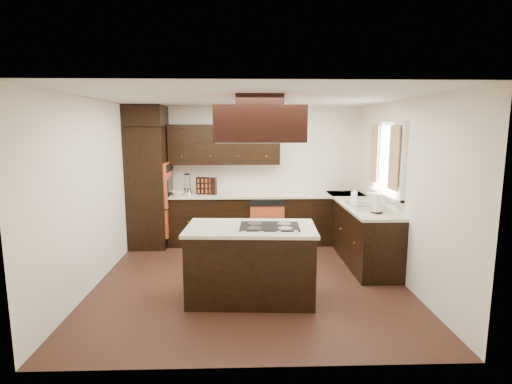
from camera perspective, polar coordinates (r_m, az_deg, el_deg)
The scene contains 30 objects.
floor at distance 5.77m, azimuth -0.82°, elevation -12.42°, with size 4.20×4.20×0.02m, color #4F2D1F.
ceiling at distance 5.38m, azimuth -0.88°, elevation 13.38°, with size 4.20×4.20×0.02m, color silver.
wall_back at distance 7.53m, azimuth -1.13°, elevation 2.60°, with size 4.20×0.02×2.50m, color white.
wall_front at distance 3.37m, azimuth -0.22°, elevation -5.76°, with size 4.20×0.02×2.50m, color white.
wall_left at distance 5.80m, azimuth -22.19°, elevation -0.09°, with size 0.02×4.20×2.50m, color white.
wall_right at distance 5.86m, azimuth 20.24°, elevation 0.12°, with size 0.02×4.20×2.50m, color white.
oven_column at distance 7.34m, azimuth -15.07°, elevation 0.62°, with size 0.65×0.75×2.12m, color black.
wall_oven_face at distance 7.26m, azimuth -12.40°, elevation 1.11°, with size 0.05×0.62×0.78m, color #D9582F.
base_cabinets_back at distance 7.36m, azimuth -0.81°, elevation -3.96°, with size 2.93×0.60×0.88m, color black.
base_cabinets_right at distance 6.76m, azimuth 14.55°, elevation -5.47°, with size 0.60×2.40×0.88m, color black.
countertop_back at distance 7.25m, azimuth -0.81°, elevation -0.44°, with size 2.93×0.63×0.04m, color beige.
countertop_right at distance 6.65m, azimuth 14.58°, elevation -1.63°, with size 0.63×2.40×0.04m, color beige.
upper_cabinets at distance 7.31m, azimuth -4.52°, elevation 6.78°, with size 2.00×0.34×0.72m, color black.
dishwasher_front at distance 7.10m, azimuth 1.61°, elevation -4.83°, with size 0.60×0.05×0.72m, color #D9582F.
window_frame at distance 6.31m, azimuth 18.24°, elevation 4.50°, with size 0.06×1.32×1.12m, color white.
window_pane at distance 6.32m, azimuth 18.48°, elevation 4.50°, with size 0.00×1.20×1.00m, color white.
curtain_left at distance 5.90m, azimuth 19.11°, elevation 4.64°, with size 0.02×0.34×0.90m, color beige.
curtain_right at distance 6.69m, azimuth 16.55°, elevation 5.25°, with size 0.02×0.34×0.90m, color beige.
sink_rim at distance 6.32m, azimuth 15.61°, elevation -2.01°, with size 0.52×0.84×0.01m, color silver.
island at distance 5.04m, azimuth -0.75°, elevation -10.27°, with size 1.52×0.83×0.88m, color black.
island_top at distance 4.90m, azimuth -0.76°, elevation -5.19°, with size 1.58×0.89×0.04m, color beige.
cooktop at distance 4.89m, azimuth 1.95°, elevation -4.91°, with size 0.72×0.48×0.01m, color black.
range_hood at distance 4.82m, azimuth 0.45°, elevation 9.70°, with size 1.05×0.72×0.42m, color black.
hood_duct at distance 4.83m, azimuth 0.45°, elevation 12.96°, with size 0.55×0.50×0.13m, color black.
blender_base at distance 7.30m, azimuth -9.79°, elevation 0.04°, with size 0.15×0.15×0.10m, color silver.
blender_pitcher at distance 7.27m, azimuth -9.82°, elevation 1.44°, with size 0.13×0.13×0.26m, color silver.
spice_rack at distance 7.25m, azimuth -7.09°, elevation 0.88°, with size 0.37×0.09×0.31m, color black.
mixing_bowl at distance 7.35m, azimuth -11.05°, elevation -0.08°, with size 0.25×0.25×0.06m, color white.
soap_bottle at distance 6.82m, azimuth 13.86°, elevation -0.23°, with size 0.10×0.10×0.22m, color white.
paper_towel at distance 5.88m, azimuth 16.93°, elevation -1.59°, with size 0.13×0.13×0.28m, color white.
Camera 1 is at (-0.09, -5.36, 2.12)m, focal length 28.00 mm.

